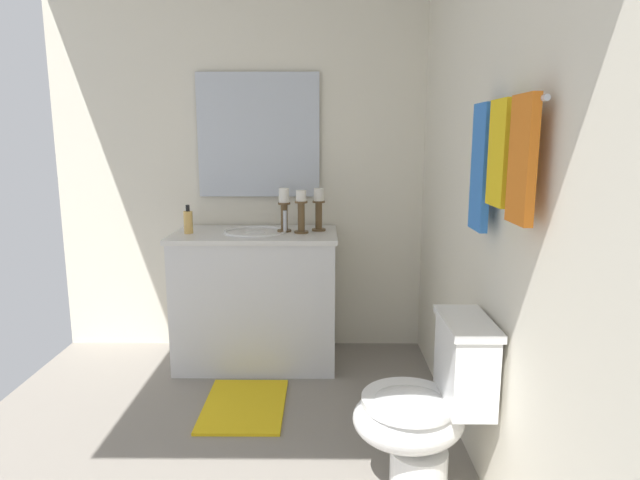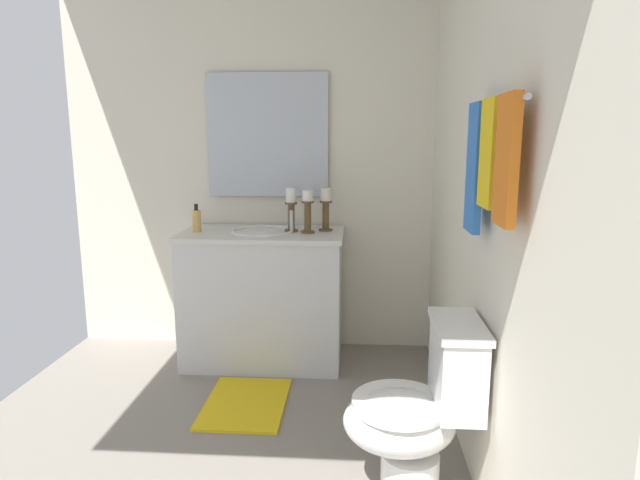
{
  "view_description": "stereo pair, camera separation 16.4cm",
  "coord_description": "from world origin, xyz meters",
  "px_view_note": "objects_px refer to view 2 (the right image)",
  "views": [
    {
      "loc": [
        2.29,
        0.56,
        1.45
      ],
      "look_at": [
        -0.38,
        0.54,
        0.94
      ],
      "focal_mm": 30.03,
      "sensor_mm": 36.0,
      "label": 1
    },
    {
      "loc": [
        2.29,
        0.72,
        1.45
      ],
      "look_at": [
        -0.38,
        0.54,
        0.94
      ],
      "focal_mm": 30.03,
      "sensor_mm": 36.0,
      "label": 2
    }
  ],
  "objects_px": {
    "toilet": "(416,412)",
    "towel_near_corner": "(507,160)",
    "sink_basin": "(262,238)",
    "bath_mat": "(246,403)",
    "candle_holder_tall": "(326,208)",
    "towel_center": "(489,154)",
    "mirror": "(268,135)",
    "soap_bottle": "(197,220)",
    "towel_near_vanity": "(475,168)",
    "towel_bar": "(498,104)",
    "candle_holder_mid": "(291,208)",
    "vanity_cabinet": "(264,297)",
    "candle_holder_short": "(308,211)"
  },
  "relations": [
    {
      "from": "vanity_cabinet",
      "to": "candle_holder_short",
      "type": "xyz_separation_m",
      "value": [
        0.02,
        0.29,
        0.57
      ]
    },
    {
      "from": "mirror",
      "to": "towel_near_vanity",
      "type": "bearing_deg",
      "value": 35.33
    },
    {
      "from": "mirror",
      "to": "towel_center",
      "type": "height_order",
      "value": "mirror"
    },
    {
      "from": "sink_basin",
      "to": "candle_holder_tall",
      "type": "distance_m",
      "value": 0.45
    },
    {
      "from": "candle_holder_tall",
      "to": "soap_bottle",
      "type": "distance_m",
      "value": 0.83
    },
    {
      "from": "towel_center",
      "to": "bath_mat",
      "type": "bearing_deg",
      "value": -127.34
    },
    {
      "from": "towel_bar",
      "to": "towel_center",
      "type": "bearing_deg",
      "value": -90.0
    },
    {
      "from": "sink_basin",
      "to": "bath_mat",
      "type": "relative_size",
      "value": 0.67
    },
    {
      "from": "candle_holder_tall",
      "to": "towel_center",
      "type": "xyz_separation_m",
      "value": [
        1.5,
        0.65,
        0.39
      ]
    },
    {
      "from": "towel_near_corner",
      "to": "candle_holder_tall",
      "type": "bearing_deg",
      "value": -159.23
    },
    {
      "from": "sink_basin",
      "to": "candle_holder_short",
      "type": "xyz_separation_m",
      "value": [
        0.02,
        0.29,
        0.18
      ]
    },
    {
      "from": "towel_near_corner",
      "to": "bath_mat",
      "type": "distance_m",
      "value": 2.02
    },
    {
      "from": "candle_holder_mid",
      "to": "toilet",
      "type": "xyz_separation_m",
      "value": [
        1.35,
        0.67,
        -0.65
      ]
    },
    {
      "from": "towel_bar",
      "to": "candle_holder_short",
      "type": "bearing_deg",
      "value": -151.14
    },
    {
      "from": "vanity_cabinet",
      "to": "towel_near_vanity",
      "type": "distance_m",
      "value": 1.84
    },
    {
      "from": "candle_holder_tall",
      "to": "soap_bottle",
      "type": "height_order",
      "value": "candle_holder_tall"
    },
    {
      "from": "sink_basin",
      "to": "toilet",
      "type": "bearing_deg",
      "value": 32.76
    },
    {
      "from": "towel_near_vanity",
      "to": "candle_holder_short",
      "type": "bearing_deg",
      "value": -147.44
    },
    {
      "from": "towel_near_vanity",
      "to": "towel_center",
      "type": "bearing_deg",
      "value": 0.0
    },
    {
      "from": "towel_bar",
      "to": "candle_holder_mid",
      "type": "bearing_deg",
      "value": -148.69
    },
    {
      "from": "vanity_cabinet",
      "to": "candle_holder_tall",
      "type": "relative_size",
      "value": 3.81
    },
    {
      "from": "candle_holder_mid",
      "to": "towel_bar",
      "type": "xyz_separation_m",
      "value": [
        1.46,
        0.89,
        0.55
      ]
    },
    {
      "from": "sink_basin",
      "to": "candle_holder_tall",
      "type": "height_order",
      "value": "candle_holder_tall"
    },
    {
      "from": "mirror",
      "to": "bath_mat",
      "type": "distance_m",
      "value": 1.72
    },
    {
      "from": "candle_holder_mid",
      "to": "towel_bar",
      "type": "height_order",
      "value": "towel_bar"
    },
    {
      "from": "vanity_cabinet",
      "to": "soap_bottle",
      "type": "height_order",
      "value": "soap_bottle"
    },
    {
      "from": "toilet",
      "to": "bath_mat",
      "type": "distance_m",
      "value": 1.16
    },
    {
      "from": "candle_holder_tall",
      "to": "bath_mat",
      "type": "xyz_separation_m",
      "value": [
        0.69,
        -0.4,
        -1.0
      ]
    },
    {
      "from": "candle_holder_short",
      "to": "soap_bottle",
      "type": "distance_m",
      "value": 0.71
    },
    {
      "from": "toilet",
      "to": "towel_near_corner",
      "type": "bearing_deg",
      "value": 31.69
    },
    {
      "from": "toilet",
      "to": "towel_near_corner",
      "type": "distance_m",
      "value": 1.09
    },
    {
      "from": "soap_bottle",
      "to": "towel_bar",
      "type": "bearing_deg",
      "value": 46.85
    },
    {
      "from": "sink_basin",
      "to": "towel_center",
      "type": "relative_size",
      "value": 1.08
    },
    {
      "from": "candle_holder_tall",
      "to": "candle_holder_mid",
      "type": "xyz_separation_m",
      "value": [
        0.04,
        -0.22,
        0.0
      ]
    },
    {
      "from": "candle_holder_tall",
      "to": "sink_basin",
      "type": "bearing_deg",
      "value": -80.45
    },
    {
      "from": "candle_holder_short",
      "to": "soap_bottle",
      "type": "relative_size",
      "value": 1.5
    },
    {
      "from": "candle_holder_mid",
      "to": "towel_center",
      "type": "distance_m",
      "value": 1.75
    },
    {
      "from": "vanity_cabinet",
      "to": "sink_basin",
      "type": "xyz_separation_m",
      "value": [
        0.0,
        0.0,
        0.39
      ]
    },
    {
      "from": "sink_basin",
      "to": "towel_center",
      "type": "distance_m",
      "value": 1.87
    },
    {
      "from": "mirror",
      "to": "towel_near_corner",
      "type": "relative_size",
      "value": 2.02
    },
    {
      "from": "soap_bottle",
      "to": "bath_mat",
      "type": "distance_m",
      "value": 1.18
    },
    {
      "from": "vanity_cabinet",
      "to": "soap_bottle",
      "type": "bearing_deg",
      "value": -85.04
    },
    {
      "from": "mirror",
      "to": "bath_mat",
      "type": "bearing_deg",
      "value": -0.0
    },
    {
      "from": "mirror",
      "to": "candle_holder_short",
      "type": "xyz_separation_m",
      "value": [
        0.3,
        0.29,
        -0.47
      ]
    },
    {
      "from": "candle_holder_tall",
      "to": "toilet",
      "type": "relative_size",
      "value": 0.37
    },
    {
      "from": "vanity_cabinet",
      "to": "candle_holder_mid",
      "type": "distance_m",
      "value": 0.61
    },
    {
      "from": "vanity_cabinet",
      "to": "candle_holder_short",
      "type": "relative_size",
      "value": 3.88
    },
    {
      "from": "soap_bottle",
      "to": "vanity_cabinet",
      "type": "bearing_deg",
      "value": 94.96
    },
    {
      "from": "soap_bottle",
      "to": "sink_basin",
      "type": "bearing_deg",
      "value": 94.95
    },
    {
      "from": "candle_holder_tall",
      "to": "towel_center",
      "type": "bearing_deg",
      "value": 23.53
    }
  ]
}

